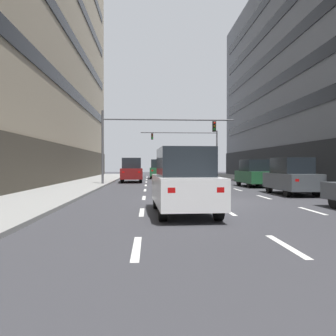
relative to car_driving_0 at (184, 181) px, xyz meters
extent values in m
plane|color=#38383D|center=(1.61, 3.46, -1.10)|extent=(120.00, 120.00, 0.00)
cube|color=gray|center=(-6.42, 3.46, -1.03)|extent=(3.96, 80.00, 0.14)
cube|color=silver|center=(-1.41, -4.54, -1.09)|extent=(0.16, 2.00, 0.01)
cube|color=silver|center=(-1.41, 0.46, -1.09)|extent=(0.16, 2.00, 0.01)
cube|color=silver|center=(-1.41, 5.46, -1.09)|extent=(0.16, 2.00, 0.01)
cube|color=silver|center=(-1.41, 10.46, -1.09)|extent=(0.16, 2.00, 0.01)
cube|color=silver|center=(-1.41, 15.46, -1.09)|extent=(0.16, 2.00, 0.01)
cube|color=silver|center=(-1.41, 20.46, -1.09)|extent=(0.16, 2.00, 0.01)
cube|color=silver|center=(-1.41, 25.46, -1.09)|extent=(0.16, 2.00, 0.01)
cube|color=silver|center=(-1.41, 30.46, -1.09)|extent=(0.16, 2.00, 0.01)
cube|color=silver|center=(-1.41, 35.46, -1.09)|extent=(0.16, 2.00, 0.01)
cube|color=silver|center=(1.61, -4.54, -1.09)|extent=(0.16, 2.00, 0.01)
cube|color=silver|center=(1.61, 0.46, -1.09)|extent=(0.16, 2.00, 0.01)
cube|color=silver|center=(1.61, 5.46, -1.09)|extent=(0.16, 2.00, 0.01)
cube|color=silver|center=(1.61, 10.46, -1.09)|extent=(0.16, 2.00, 0.01)
cube|color=silver|center=(1.61, 15.46, -1.09)|extent=(0.16, 2.00, 0.01)
cube|color=silver|center=(1.61, 20.46, -1.09)|extent=(0.16, 2.00, 0.01)
cube|color=silver|center=(1.61, 25.46, -1.09)|extent=(0.16, 2.00, 0.01)
cube|color=silver|center=(1.61, 30.46, -1.09)|extent=(0.16, 2.00, 0.01)
cube|color=silver|center=(1.61, 35.46, -1.09)|extent=(0.16, 2.00, 0.01)
cube|color=silver|center=(4.64, 0.46, -1.09)|extent=(0.16, 2.00, 0.01)
cube|color=silver|center=(4.64, 5.46, -1.09)|extent=(0.16, 2.00, 0.01)
cube|color=silver|center=(4.64, 10.46, -1.09)|extent=(0.16, 2.00, 0.01)
cube|color=silver|center=(4.64, 15.46, -1.09)|extent=(0.16, 2.00, 0.01)
cube|color=silver|center=(4.64, 20.46, -1.09)|extent=(0.16, 2.00, 0.01)
cube|color=silver|center=(4.64, 25.46, -1.09)|extent=(0.16, 2.00, 0.01)
cube|color=silver|center=(4.64, 30.46, -1.09)|extent=(0.16, 2.00, 0.01)
cube|color=silver|center=(4.64, 35.46, -1.09)|extent=(0.16, 2.00, 0.01)
cylinder|color=black|center=(-0.89, 1.36, -0.75)|extent=(0.26, 0.69, 0.68)
cylinder|color=black|center=(0.77, 1.43, -0.75)|extent=(0.26, 0.69, 0.68)
cylinder|color=black|center=(-0.77, -1.43, -0.75)|extent=(0.26, 0.69, 0.68)
cylinder|color=black|center=(0.89, -1.36, -0.75)|extent=(0.26, 0.69, 0.68)
cube|color=white|center=(0.00, 0.00, -0.29)|extent=(2.09, 4.63, 0.93)
cube|color=black|center=(0.00, 0.00, 0.64)|extent=(1.77, 2.76, 0.93)
cube|color=white|center=(-0.76, 2.20, -0.13)|extent=(0.21, 0.09, 0.14)
cube|color=red|center=(-0.57, -2.26, -0.13)|extent=(0.21, 0.09, 0.14)
cube|color=white|center=(0.57, 2.26, -0.13)|extent=(0.21, 0.09, 0.14)
cube|color=red|center=(0.76, -2.20, -0.13)|extent=(0.21, 0.09, 0.14)
cylinder|color=black|center=(-0.83, 29.59, -0.75)|extent=(0.25, 0.70, 0.69)
cylinder|color=black|center=(0.84, 29.53, -0.75)|extent=(0.25, 0.70, 0.69)
cylinder|color=black|center=(-0.92, 26.76, -0.75)|extent=(0.25, 0.70, 0.69)
cylinder|color=black|center=(0.76, 26.71, -0.75)|extent=(0.25, 0.70, 0.69)
cube|color=#1E512D|center=(-0.04, 28.15, -0.28)|extent=(2.07, 4.67, 0.94)
cube|color=black|center=(-0.04, 28.15, 0.67)|extent=(1.76, 2.78, 0.94)
cube|color=white|center=(-0.64, 30.43, -0.11)|extent=(0.21, 0.09, 0.15)
cube|color=red|center=(-0.78, 25.90, -0.11)|extent=(0.21, 0.09, 0.15)
cube|color=white|center=(0.71, 30.39, -0.11)|extent=(0.21, 0.09, 0.15)
cube|color=red|center=(0.57, 25.86, -0.11)|extent=(0.21, 0.09, 0.15)
cylinder|color=black|center=(-3.69, 21.62, -0.75)|extent=(0.26, 0.71, 0.70)
cylinder|color=black|center=(-1.99, 21.69, -0.75)|extent=(0.26, 0.71, 0.70)
cylinder|color=black|center=(-3.57, 18.76, -0.75)|extent=(0.26, 0.71, 0.70)
cylinder|color=black|center=(-1.88, 18.83, -0.75)|extent=(0.26, 0.71, 0.70)
cube|color=maroon|center=(-2.78, 20.22, -0.27)|extent=(2.14, 4.73, 0.95)
cube|color=black|center=(-2.78, 20.22, 0.68)|extent=(1.80, 2.82, 0.95)
cube|color=white|center=(-3.56, 22.48, -0.10)|extent=(0.22, 0.09, 0.15)
cube|color=red|center=(-3.37, 17.91, -0.10)|extent=(0.22, 0.09, 0.15)
cube|color=white|center=(-2.19, 22.54, -0.10)|extent=(0.22, 0.09, 0.15)
cube|color=red|center=(-2.01, 17.97, -0.10)|extent=(0.22, 0.09, 0.15)
cylinder|color=black|center=(5.80, 0.97, -0.77)|extent=(0.23, 0.66, 0.66)
cube|color=white|center=(5.94, 1.78, -0.33)|extent=(0.20, 0.08, 0.14)
cylinder|color=black|center=(5.86, 8.06, -0.78)|extent=(0.21, 0.63, 0.63)
cylinder|color=black|center=(7.37, 8.06, -0.78)|extent=(0.21, 0.63, 0.63)
cylinder|color=black|center=(5.87, 5.49, -0.78)|extent=(0.21, 0.63, 0.63)
cylinder|color=black|center=(7.38, 5.50, -0.78)|extent=(0.21, 0.63, 0.63)
cube|color=#474C51|center=(6.62, 6.78, -0.36)|extent=(1.76, 4.18, 0.85)
cube|color=black|center=(6.62, 6.78, 0.50)|extent=(1.53, 2.47, 0.85)
cube|color=white|center=(6.00, 8.83, -0.21)|extent=(0.19, 0.08, 0.13)
cube|color=red|center=(6.02, 4.73, -0.21)|extent=(0.19, 0.08, 0.13)
cube|color=white|center=(7.22, 8.83, -0.21)|extent=(0.19, 0.08, 0.13)
cube|color=red|center=(7.24, 4.73, -0.21)|extent=(0.19, 0.08, 0.13)
cylinder|color=black|center=(5.84, 14.62, -0.78)|extent=(0.22, 0.63, 0.62)
cylinder|color=black|center=(7.34, 14.66, -0.78)|extent=(0.22, 0.63, 0.62)
cylinder|color=black|center=(5.90, 12.08, -0.78)|extent=(0.22, 0.63, 0.62)
cylinder|color=black|center=(7.40, 12.12, -0.78)|extent=(0.22, 0.63, 0.62)
cube|color=#1E512D|center=(6.62, 13.37, -0.36)|extent=(1.83, 4.18, 0.85)
cube|color=black|center=(6.62, 13.37, 0.49)|extent=(1.56, 2.48, 0.85)
cube|color=white|center=(5.97, 15.39, -0.21)|extent=(0.19, 0.08, 0.13)
cube|color=red|center=(6.06, 11.32, -0.21)|extent=(0.19, 0.08, 0.13)
cube|color=white|center=(7.18, 15.41, -0.21)|extent=(0.19, 0.08, 0.13)
cube|color=red|center=(7.27, 11.35, -0.21)|extent=(0.19, 0.08, 0.13)
cylinder|color=#4C4C51|center=(-4.84, 15.76, 1.95)|extent=(0.18, 0.18, 5.81)
cylinder|color=#4C4C51|center=(0.43, 15.76, 4.16)|extent=(10.54, 0.12, 0.12)
cube|color=black|center=(4.12, 15.76, 3.64)|extent=(0.28, 0.24, 0.84)
sphere|color=red|center=(4.12, 15.62, 3.90)|extent=(0.17, 0.17, 0.17)
sphere|color=#523505|center=(4.12, 15.62, 3.64)|extent=(0.17, 0.17, 0.17)
sphere|color=#073E10|center=(4.12, 15.62, 3.38)|extent=(0.17, 0.17, 0.17)
cylinder|color=#4C4C51|center=(8.07, 34.00, 2.10)|extent=(0.18, 0.18, 6.11)
cylinder|color=#4C4C51|center=(2.90, 34.00, 4.85)|extent=(10.34, 0.12, 0.12)
cube|color=black|center=(-0.72, 34.00, 4.33)|extent=(0.28, 0.24, 0.84)
sphere|color=#4B0704|center=(-0.72, 33.86, 4.59)|extent=(0.17, 0.17, 0.17)
sphere|color=#523505|center=(-0.72, 33.86, 4.33)|extent=(0.17, 0.17, 0.17)
sphere|color=green|center=(-0.72, 33.86, 4.07)|extent=(0.17, 0.17, 0.17)
camera|label=1|loc=(-1.17, -11.19, 0.56)|focal=35.94mm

